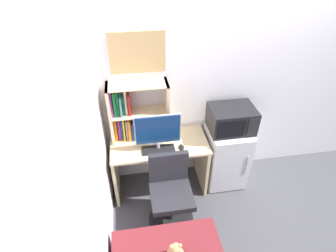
% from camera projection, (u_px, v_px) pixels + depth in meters
% --- Properties ---
extents(wall_back, '(6.40, 0.04, 2.60)m').
position_uv_depth(wall_back, '(271.00, 79.00, 3.24)').
color(wall_back, silver).
rests_on(wall_back, ground_plane).
extents(wall_left, '(0.04, 4.40, 2.60)m').
position_uv_depth(wall_left, '(85.00, 220.00, 1.70)').
color(wall_left, silver).
rests_on(wall_left, ground_plane).
extents(desk, '(1.12, 0.55, 0.75)m').
position_uv_depth(desk, '(159.00, 158.00, 3.31)').
color(desk, beige).
rests_on(desk, ground_plane).
extents(hutch_bookshelf, '(0.66, 0.25, 0.70)m').
position_uv_depth(hutch_bookshelf, '(131.00, 113.00, 3.06)').
color(hutch_bookshelf, beige).
rests_on(hutch_bookshelf, desk).
extents(monitor, '(0.50, 0.19, 0.45)m').
position_uv_depth(monitor, '(158.00, 131.00, 2.94)').
color(monitor, '#B7B7BC').
rests_on(monitor, desk).
extents(keyboard, '(0.37, 0.14, 0.02)m').
position_uv_depth(keyboard, '(158.00, 150.00, 3.05)').
color(keyboard, black).
rests_on(keyboard, desk).
extents(computer_mouse, '(0.06, 0.11, 0.03)m').
position_uv_depth(computer_mouse, '(182.00, 147.00, 3.08)').
color(computer_mouse, black).
rests_on(computer_mouse, desk).
extents(mini_fridge, '(0.50, 0.51, 0.83)m').
position_uv_depth(mini_fridge, '(225.00, 155.00, 3.48)').
color(mini_fridge, silver).
rests_on(mini_fridge, ground_plane).
extents(microwave, '(0.51, 0.39, 0.29)m').
position_uv_depth(microwave, '(231.00, 119.00, 3.15)').
color(microwave, black).
rests_on(microwave, mini_fridge).
extents(desk_chair, '(0.51, 0.51, 0.86)m').
position_uv_depth(desk_chair, '(170.00, 195.00, 3.01)').
color(desk_chair, black).
rests_on(desk_chair, ground_plane).
extents(wall_corkboard, '(0.57, 0.02, 0.43)m').
position_uv_depth(wall_corkboard, '(137.00, 53.00, 2.76)').
color(wall_corkboard, tan).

